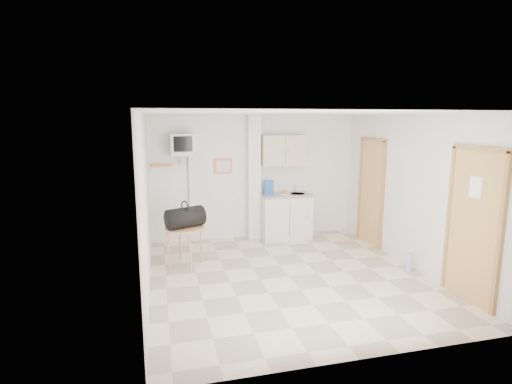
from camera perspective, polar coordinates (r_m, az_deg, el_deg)
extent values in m
plane|color=beige|center=(6.37, 4.75, -11.94)|extent=(4.50, 4.50, 0.00)
cube|color=white|center=(8.14, -0.18, 2.14)|extent=(4.20, 0.04, 2.50)
cube|color=white|center=(4.01, 15.41, -6.88)|extent=(4.20, 0.04, 2.50)
cube|color=white|center=(5.70, -15.50, -1.80)|extent=(0.04, 4.50, 2.50)
cube|color=white|center=(6.97, 21.50, 0.02)|extent=(0.04, 4.50, 2.50)
cube|color=white|center=(5.90, 5.12, 11.16)|extent=(4.20, 4.50, 0.04)
cube|color=white|center=(8.02, -0.34, 2.02)|extent=(0.25, 0.22, 2.50)
cube|color=#E96456|center=(7.96, -4.71, 3.74)|extent=(0.36, 0.03, 0.30)
cube|color=silver|center=(7.95, -4.69, 3.73)|extent=(0.28, 0.01, 0.22)
cube|color=tan|center=(7.84, -13.40, 3.76)|extent=(0.40, 0.05, 0.06)
cube|color=white|center=(8.11, -2.36, -0.05)|extent=(0.15, 0.02, 0.08)
cylinder|color=tan|center=(7.79, -14.50, 3.59)|extent=(0.02, 0.08, 0.02)
cylinder|color=tan|center=(7.79, -13.76, 3.62)|extent=(0.02, 0.08, 0.02)
cylinder|color=tan|center=(7.79, -13.02, 3.65)|extent=(0.02, 0.08, 0.02)
cylinder|color=tan|center=(7.79, -12.29, 3.68)|extent=(0.02, 0.08, 0.02)
cube|color=brown|center=(8.03, 16.11, -0.19)|extent=(0.04, 0.75, 2.00)
cube|color=brown|center=(8.03, 16.08, -0.19)|extent=(0.06, 0.87, 2.06)
cube|color=brown|center=(5.98, 28.62, -4.51)|extent=(0.04, 0.82, 2.02)
cube|color=brown|center=(5.98, 28.58, -4.51)|extent=(0.06, 0.94, 2.08)
cube|color=white|center=(5.86, 28.89, 0.59)|extent=(0.01, 0.20, 0.28)
cube|color=silver|center=(8.19, 4.23, -3.60)|extent=(1.00, 0.55, 0.88)
cube|color=#B0A496|center=(8.10, 4.27, -0.44)|extent=(1.03, 0.58, 0.04)
cylinder|color=#B7B7BA|center=(8.18, 5.94, -0.40)|extent=(0.30, 0.30, 0.05)
cylinder|color=#B7B7BA|center=(8.29, 5.62, 0.49)|extent=(0.02, 0.02, 0.16)
cylinder|color=#B7B7BA|center=(8.22, 5.77, 0.94)|extent=(0.02, 0.13, 0.02)
cube|color=#BAAB94|center=(8.08, 3.90, 5.98)|extent=(0.90, 0.32, 0.60)
cube|color=#2453A9|center=(8.01, 1.81, 0.66)|extent=(0.19, 0.07, 0.29)
cylinder|color=white|center=(8.05, 4.16, -0.31)|extent=(0.22, 0.22, 0.01)
sphere|color=tan|center=(8.04, 4.17, 0.01)|extent=(0.11, 0.11, 0.11)
cube|color=slate|center=(7.71, -10.46, 5.10)|extent=(0.36, 0.32, 0.02)
cube|color=slate|center=(7.85, -10.50, 4.60)|extent=(0.10, 0.06, 0.20)
cube|color=silver|center=(7.63, -10.48, 6.70)|extent=(0.44, 0.42, 0.40)
cube|color=black|center=(7.41, -10.38, 6.76)|extent=(0.34, 0.02, 0.28)
cylinder|color=black|center=(7.98, -9.61, -0.98)|extent=(0.01, 0.01, 1.73)
cylinder|color=tan|center=(6.70, -10.19, -5.07)|extent=(0.65, 0.65, 0.03)
cylinder|color=tan|center=(6.88, -7.83, -7.48)|extent=(0.04, 0.04, 0.64)
cylinder|color=tan|center=(7.05, -10.81, -7.12)|extent=(0.04, 0.04, 0.64)
cylinder|color=tan|center=(6.72, -12.42, -8.07)|extent=(0.04, 0.04, 0.64)
cylinder|color=tan|center=(6.53, -9.34, -8.48)|extent=(0.04, 0.04, 0.64)
cylinder|color=black|center=(6.62, -10.08, -3.61)|extent=(0.69, 0.54, 0.33)
torus|color=black|center=(6.59, -10.12, -2.28)|extent=(0.12, 0.24, 0.25)
cylinder|color=#9FB3D1|center=(6.96, 21.02, -9.42)|extent=(0.10, 0.10, 0.28)
cylinder|color=#9FB3D1|center=(6.91, 21.11, -8.20)|extent=(0.03, 0.03, 0.03)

